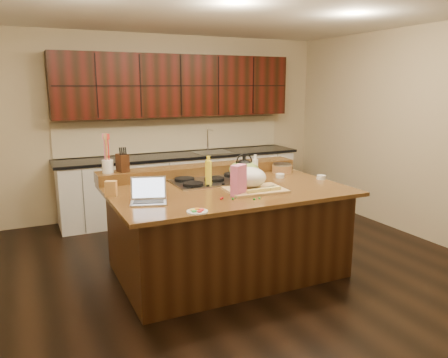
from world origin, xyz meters
name	(u,v)px	position (x,y,z in m)	size (l,w,h in m)	color
room	(226,146)	(0.00, 0.00, 1.35)	(5.52, 5.02, 2.72)	black
island	(226,229)	(0.00, 0.00, 0.46)	(2.40, 1.60, 0.92)	black
back_ledge	(200,170)	(0.00, 0.70, 0.98)	(2.40, 0.30, 0.12)	black
cooktop	(214,180)	(0.00, 0.30, 0.94)	(0.92, 0.52, 0.05)	gray
back_counter	(181,151)	(0.30, 2.23, 0.98)	(3.70, 0.66, 2.40)	silver
kettle	(244,169)	(0.30, 0.17, 1.07)	(0.22, 0.22, 0.20)	black
green_bowl	(244,169)	(0.30, 0.17, 1.06)	(0.33, 0.33, 0.18)	olive
laptop	(149,196)	(-0.89, -0.22, 0.98)	(0.38, 0.34, 0.22)	#B7B7BC
oil_bottle	(208,174)	(-0.14, 0.13, 1.06)	(0.07, 0.07, 0.27)	yellow
vinegar_bottle	(255,170)	(0.41, 0.12, 1.04)	(0.06, 0.06, 0.25)	silver
wooden_tray	(251,180)	(0.18, -0.21, 1.02)	(0.60, 0.48, 0.23)	tan
ramekin_a	(321,177)	(1.15, -0.09, 0.94)	(0.10, 0.10, 0.04)	white
ramekin_b	(280,176)	(0.77, 0.18, 0.94)	(0.10, 0.10, 0.04)	white
ramekin_c	(280,171)	(0.92, 0.42, 0.94)	(0.10, 0.10, 0.04)	white
strainer_bowl	(282,169)	(0.96, 0.43, 0.97)	(0.24, 0.24, 0.09)	#996B3F
kitchen_timer	(277,188)	(0.39, -0.37, 0.96)	(0.08, 0.08, 0.07)	silver
pink_bag	(239,180)	(-0.04, -0.35, 1.07)	(0.16, 0.09, 0.30)	#CC608F
candy_plate	(197,211)	(-0.61, -0.71, 0.93)	(0.18, 0.18, 0.01)	white
package_box	(111,189)	(-1.15, 0.14, 0.99)	(0.11, 0.07, 0.15)	#C18744
utensil_crock	(108,166)	(-1.07, 0.70, 1.11)	(0.12, 0.12, 0.14)	white
knife_block	(123,163)	(-0.91, 0.70, 1.14)	(0.10, 0.16, 0.19)	black
gumdrop_0	(243,195)	(-0.01, -0.40, 0.93)	(0.02, 0.02, 0.02)	red
gumdrop_1	(259,195)	(0.14, -0.45, 0.93)	(0.02, 0.02, 0.02)	#198C26
gumdrop_2	(260,194)	(0.17, -0.41, 0.93)	(0.02, 0.02, 0.02)	red
gumdrop_3	(237,197)	(-0.10, -0.44, 0.93)	(0.02, 0.02, 0.02)	#198C26
gumdrop_4	(221,199)	(-0.26, -0.43, 0.93)	(0.02, 0.02, 0.02)	red
gumdrop_5	(233,199)	(-0.16, -0.48, 0.93)	(0.02, 0.02, 0.02)	#198C26
gumdrop_6	(222,198)	(-0.23, -0.40, 0.93)	(0.02, 0.02, 0.02)	red
gumdrop_7	(259,198)	(0.08, -0.56, 0.93)	(0.02, 0.02, 0.02)	#198C26
gumdrop_8	(265,194)	(0.20, -0.44, 0.93)	(0.02, 0.02, 0.02)	red
gumdrop_9	(254,199)	(0.02, -0.57, 0.93)	(0.02, 0.02, 0.02)	#198C26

